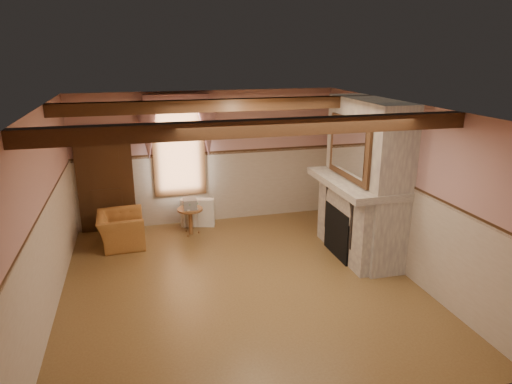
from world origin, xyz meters
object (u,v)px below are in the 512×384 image
object	(u,v)px
bowl	(359,178)
mantel_clock	(337,163)
radiator	(198,213)
armchair	(121,229)
side_table	(191,221)
oil_lamp	(346,165)

from	to	relation	value
bowl	mantel_clock	size ratio (longest dim) A/B	1.42
radiator	mantel_clock	world-z (taller)	mantel_clock
radiator	bowl	world-z (taller)	bowl
armchair	mantel_clock	distance (m)	4.32
radiator	mantel_clock	size ratio (longest dim) A/B	2.92
radiator	bowl	bearing A→B (deg)	-26.21
armchair	side_table	bearing A→B (deg)	-83.52
radiator	oil_lamp	world-z (taller)	oil_lamp
mantel_clock	radiator	bearing A→B (deg)	153.00
armchair	radiator	xyz separation A→B (m)	(1.55, 0.61, -0.01)
armchair	oil_lamp	size ratio (longest dim) A/B	3.44
mantel_clock	oil_lamp	bearing A→B (deg)	-90.00
armchair	bowl	xyz separation A→B (m)	(4.09, -1.58, 1.15)
armchair	radiator	world-z (taller)	armchair
side_table	bowl	size ratio (longest dim) A/B	1.61
armchair	oil_lamp	world-z (taller)	oil_lamp
side_table	radiator	xyz separation A→B (m)	(0.20, 0.41, 0.02)
side_table	radiator	world-z (taller)	radiator
oil_lamp	radiator	bearing A→B (deg)	147.14
radiator	oil_lamp	bearing A→B (deg)	-18.37
armchair	side_table	distance (m)	1.36
side_table	armchair	bearing A→B (deg)	-171.75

